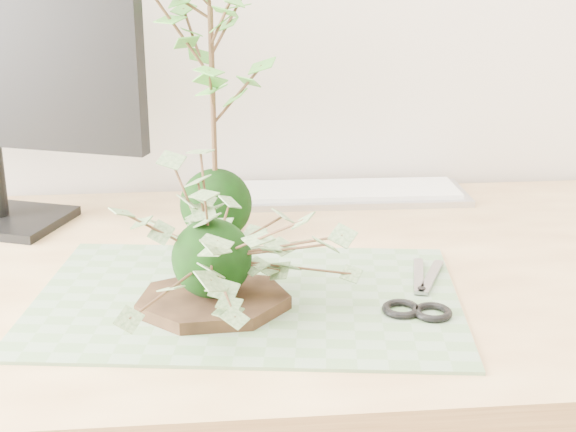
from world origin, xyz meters
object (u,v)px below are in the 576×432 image
object	(u,v)px
maple_kokedama	(211,26)
keyboard	(330,193)
desk	(295,327)
ivy_kokedama	(211,223)

from	to	relation	value
maple_kokedama	keyboard	bearing A→B (deg)	42.63
desk	ivy_kokedama	bearing A→B (deg)	-131.06
ivy_kokedama	maple_kokedama	size ratio (longest dim) A/B	0.72
ivy_kokedama	keyboard	world-z (taller)	ivy_kokedama
desk	keyboard	xyz separation A→B (m)	(0.09, 0.29, 0.10)
ivy_kokedama	keyboard	distance (m)	0.46
desk	maple_kokedama	size ratio (longest dim) A/B	3.79
desk	ivy_kokedama	distance (m)	0.25
ivy_kokedama	keyboard	size ratio (longest dim) A/B	0.68
maple_kokedama	keyboard	world-z (taller)	maple_kokedama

